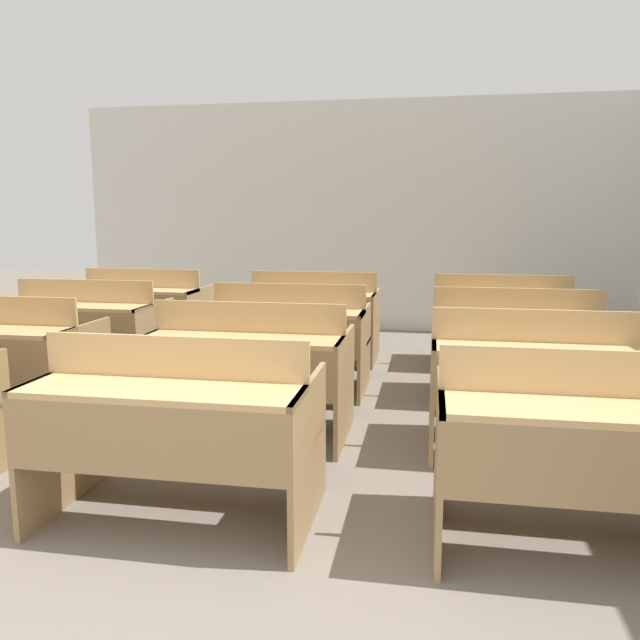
{
  "coord_description": "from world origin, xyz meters",
  "views": [
    {
      "loc": [
        1.04,
        -1.03,
        1.48
      ],
      "look_at": [
        0.31,
        3.11,
        0.78
      ],
      "focal_mm": 35.0,
      "sensor_mm": 36.0,
      "label": 1
    }
  ],
  "objects_px": {
    "wastepaper_bin": "(638,339)",
    "bench_third_left": "(87,328)",
    "bench_back_left": "(143,309)",
    "bench_back_center": "(313,314)",
    "bench_third_right": "(515,343)",
    "bench_front_right": "(590,449)",
    "bench_second_center": "(249,367)",
    "bench_front_center": "(177,426)",
    "bench_back_right": "(501,319)",
    "bench_third_center": "(289,335)",
    "bench_second_right": "(538,380)"
  },
  "relations": [
    {
      "from": "bench_third_right",
      "to": "bench_back_center",
      "type": "bearing_deg",
      "value": 147.43
    },
    {
      "from": "bench_third_right",
      "to": "bench_third_left",
      "type": "bearing_deg",
      "value": 179.69
    },
    {
      "from": "bench_third_left",
      "to": "bench_back_right",
      "type": "xyz_separation_m",
      "value": [
        3.76,
        1.17,
        0.0
      ]
    },
    {
      "from": "bench_second_right",
      "to": "bench_back_center",
      "type": "xyz_separation_m",
      "value": [
        -1.86,
        2.36,
        0.0
      ]
    },
    {
      "from": "bench_front_right",
      "to": "bench_back_right",
      "type": "height_order",
      "value": "same"
    },
    {
      "from": "bench_third_left",
      "to": "bench_third_right",
      "type": "bearing_deg",
      "value": -0.31
    },
    {
      "from": "bench_third_left",
      "to": "wastepaper_bin",
      "type": "height_order",
      "value": "bench_third_left"
    },
    {
      "from": "bench_front_center",
      "to": "bench_back_left",
      "type": "relative_size",
      "value": 1.0
    },
    {
      "from": "bench_front_right",
      "to": "bench_third_center",
      "type": "relative_size",
      "value": 1.0
    },
    {
      "from": "bench_front_center",
      "to": "bench_back_right",
      "type": "height_order",
      "value": "same"
    },
    {
      "from": "bench_third_left",
      "to": "bench_back_left",
      "type": "bearing_deg",
      "value": 91.19
    },
    {
      "from": "bench_front_right",
      "to": "bench_third_right",
      "type": "xyz_separation_m",
      "value": [
        -0.02,
        2.34,
        0.0
      ]
    },
    {
      "from": "wastepaper_bin",
      "to": "bench_third_left",
      "type": "bearing_deg",
      "value": -159.65
    },
    {
      "from": "bench_front_center",
      "to": "bench_back_center",
      "type": "height_order",
      "value": "same"
    },
    {
      "from": "bench_second_right",
      "to": "bench_back_left",
      "type": "height_order",
      "value": "same"
    },
    {
      "from": "bench_second_center",
      "to": "wastepaper_bin",
      "type": "xyz_separation_m",
      "value": [
        3.4,
        3.13,
        -0.3
      ]
    },
    {
      "from": "bench_third_center",
      "to": "bench_third_right",
      "type": "relative_size",
      "value": 1.0
    },
    {
      "from": "bench_back_center",
      "to": "wastepaper_bin",
      "type": "xyz_separation_m",
      "value": [
        3.4,
        0.78,
        -0.3
      ]
    },
    {
      "from": "bench_front_right",
      "to": "bench_third_right",
      "type": "bearing_deg",
      "value": 90.43
    },
    {
      "from": "bench_second_center",
      "to": "wastepaper_bin",
      "type": "distance_m",
      "value": 4.63
    },
    {
      "from": "bench_back_center",
      "to": "bench_third_left",
      "type": "bearing_deg",
      "value": -147.82
    },
    {
      "from": "bench_front_center",
      "to": "bench_front_right",
      "type": "height_order",
      "value": "same"
    },
    {
      "from": "bench_front_right",
      "to": "wastepaper_bin",
      "type": "bearing_deg",
      "value": 70.65
    },
    {
      "from": "bench_third_left",
      "to": "wastepaper_bin",
      "type": "xyz_separation_m",
      "value": [
        5.27,
        1.96,
        -0.3
      ]
    },
    {
      "from": "bench_second_right",
      "to": "wastepaper_bin",
      "type": "distance_m",
      "value": 3.51
    },
    {
      "from": "bench_third_center",
      "to": "bench_third_right",
      "type": "distance_m",
      "value": 1.86
    },
    {
      "from": "bench_back_center",
      "to": "bench_second_center",
      "type": "bearing_deg",
      "value": -89.9
    },
    {
      "from": "wastepaper_bin",
      "to": "bench_back_center",
      "type": "bearing_deg",
      "value": -167.09
    },
    {
      "from": "bench_second_center",
      "to": "bench_back_left",
      "type": "relative_size",
      "value": 1.0
    },
    {
      "from": "bench_third_left",
      "to": "wastepaper_bin",
      "type": "distance_m",
      "value": 5.63
    },
    {
      "from": "bench_second_center",
      "to": "bench_back_center",
      "type": "relative_size",
      "value": 1.0
    },
    {
      "from": "bench_second_right",
      "to": "bench_back_left",
      "type": "xyz_separation_m",
      "value": [
        -3.76,
        2.37,
        0.0
      ]
    },
    {
      "from": "bench_second_right",
      "to": "bench_third_center",
      "type": "height_order",
      "value": "same"
    },
    {
      "from": "bench_second_center",
      "to": "bench_third_left",
      "type": "distance_m",
      "value": 2.21
    },
    {
      "from": "bench_front_right",
      "to": "bench_third_right",
      "type": "height_order",
      "value": "same"
    },
    {
      "from": "bench_second_right",
      "to": "bench_third_left",
      "type": "relative_size",
      "value": 1.0
    },
    {
      "from": "bench_front_center",
      "to": "bench_third_left",
      "type": "bearing_deg",
      "value": 128.11
    },
    {
      "from": "bench_back_left",
      "to": "bench_back_center",
      "type": "distance_m",
      "value": 1.89
    },
    {
      "from": "bench_third_left",
      "to": "bench_third_right",
      "type": "distance_m",
      "value": 3.74
    },
    {
      "from": "bench_third_left",
      "to": "bench_back_left",
      "type": "relative_size",
      "value": 1.0
    },
    {
      "from": "bench_front_right",
      "to": "bench_back_right",
      "type": "relative_size",
      "value": 1.0
    },
    {
      "from": "bench_third_center",
      "to": "wastepaper_bin",
      "type": "height_order",
      "value": "bench_third_center"
    },
    {
      "from": "bench_second_right",
      "to": "bench_third_left",
      "type": "height_order",
      "value": "same"
    },
    {
      "from": "bench_third_center",
      "to": "bench_back_left",
      "type": "height_order",
      "value": "same"
    },
    {
      "from": "bench_front_center",
      "to": "bench_third_center",
      "type": "distance_m",
      "value": 2.37
    },
    {
      "from": "bench_front_right",
      "to": "bench_third_right",
      "type": "distance_m",
      "value": 2.34
    },
    {
      "from": "bench_second_center",
      "to": "bench_third_right",
      "type": "xyz_separation_m",
      "value": [
        1.87,
        1.15,
        0.0
      ]
    },
    {
      "from": "bench_third_center",
      "to": "bench_back_center",
      "type": "relative_size",
      "value": 1.0
    },
    {
      "from": "bench_second_center",
      "to": "bench_back_left",
      "type": "xyz_separation_m",
      "value": [
        -1.9,
        2.36,
        0.0
      ]
    },
    {
      "from": "bench_front_center",
      "to": "bench_back_left",
      "type": "distance_m",
      "value": 4.04
    }
  ]
}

